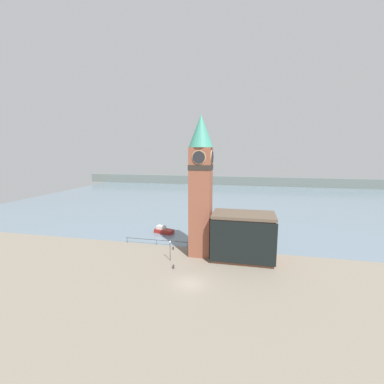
% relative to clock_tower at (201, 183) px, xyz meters
% --- Properties ---
extents(ground_plane, '(160.00, 160.00, 0.00)m').
position_rel_clock_tower_xyz_m(ground_plane, '(0.48, -10.90, -13.34)').
color(ground_plane, gray).
extents(water, '(160.00, 120.00, 0.00)m').
position_rel_clock_tower_xyz_m(water, '(0.48, 63.03, -13.34)').
color(water, slate).
rests_on(water, ground_plane).
extents(far_shoreline, '(180.00, 3.00, 5.00)m').
position_rel_clock_tower_xyz_m(far_shoreline, '(0.48, 103.03, -10.84)').
color(far_shoreline, slate).
rests_on(far_shoreline, water).
extents(pier_railing, '(13.47, 0.08, 1.09)m').
position_rel_clock_tower_xyz_m(pier_railing, '(-9.62, 2.78, -12.37)').
color(pier_railing, '#333338').
rests_on(pier_railing, ground_plane).
extents(clock_tower, '(4.31, 4.31, 25.12)m').
position_rel_clock_tower_xyz_m(clock_tower, '(0.00, 0.00, 0.00)').
color(clock_tower, brown).
rests_on(clock_tower, ground_plane).
extents(pier_building, '(10.77, 6.67, 8.24)m').
position_rel_clock_tower_xyz_m(pier_building, '(7.65, -0.49, -9.20)').
color(pier_building, brown).
rests_on(pier_building, ground_plane).
extents(boat_near, '(4.78, 2.95, 1.66)m').
position_rel_clock_tower_xyz_m(boat_near, '(-10.77, 10.63, -12.73)').
color(boat_near, maroon).
rests_on(boat_near, water).
extents(mooring_bollard_near, '(0.29, 0.29, 0.65)m').
position_rel_clock_tower_xyz_m(mooring_bollard_near, '(-5.57, 1.08, -12.99)').
color(mooring_bollard_near, '#2D2D33').
rests_on(mooring_bollard_near, ground_plane).
extents(mooring_bollard_far, '(0.31, 0.31, 0.68)m').
position_rel_clock_tower_xyz_m(mooring_bollard_far, '(-3.21, -6.80, -12.97)').
color(mooring_bollard_far, '#2D2D33').
rests_on(mooring_bollard_far, ground_plane).
extents(lamp_post, '(0.32, 0.32, 3.52)m').
position_rel_clock_tower_xyz_m(lamp_post, '(-4.67, -3.82, -10.84)').
color(lamp_post, '#2D2D33').
rests_on(lamp_post, ground_plane).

